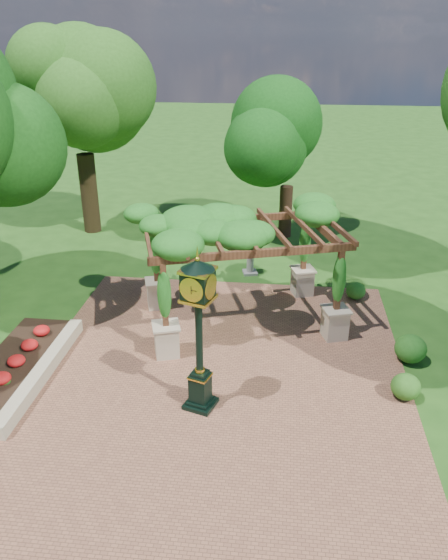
# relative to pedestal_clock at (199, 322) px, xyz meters

# --- Properties ---
(ground) EXTENTS (120.00, 120.00, 0.00)m
(ground) POSITION_rel_pedestal_clock_xyz_m (0.26, 0.23, -2.37)
(ground) COLOR #1E4714
(ground) RESTS_ON ground
(brick_plaza) EXTENTS (10.00, 12.00, 0.04)m
(brick_plaza) POSITION_rel_pedestal_clock_xyz_m (0.26, 1.23, -2.35)
(brick_plaza) COLOR brown
(brick_plaza) RESTS_ON ground
(border_wall) EXTENTS (0.35, 5.00, 0.40)m
(border_wall) POSITION_rel_pedestal_clock_xyz_m (-4.34, 0.73, -2.17)
(border_wall) COLOR #C6B793
(border_wall) RESTS_ON ground
(flower_bed) EXTENTS (1.50, 5.00, 0.36)m
(flower_bed) POSITION_rel_pedestal_clock_xyz_m (-5.24, 0.73, -2.19)
(flower_bed) COLOR red
(flower_bed) RESTS_ON ground
(pedestal_clock) EXTENTS (0.98, 0.98, 3.95)m
(pedestal_clock) POSITION_rel_pedestal_clock_xyz_m (0.00, 0.00, 0.00)
(pedestal_clock) COLOR black
(pedestal_clock) RESTS_ON brick_plaza
(pergola) EXTENTS (6.64, 5.21, 3.66)m
(pergola) POSITION_rel_pedestal_clock_xyz_m (0.63, 4.39, 0.63)
(pergola) COLOR #BFAB8E
(pergola) RESTS_ON brick_plaza
(sundial) EXTENTS (0.63, 0.63, 0.93)m
(sundial) POSITION_rel_pedestal_clock_xyz_m (0.63, 8.18, -1.96)
(sundial) COLOR gray
(sundial) RESTS_ON ground
(shrub_front) EXTENTS (0.94, 0.94, 0.66)m
(shrub_front) POSITION_rel_pedestal_clock_xyz_m (5.03, 0.90, -2.00)
(shrub_front) COLOR #295A19
(shrub_front) RESTS_ON brick_plaza
(shrub_mid) EXTENTS (1.07, 1.07, 0.78)m
(shrub_mid) POSITION_rel_pedestal_clock_xyz_m (5.46, 2.63, -1.94)
(shrub_mid) COLOR #1F5317
(shrub_mid) RESTS_ON brick_plaza
(shrub_back) EXTENTS (0.86, 0.86, 0.59)m
(shrub_back) POSITION_rel_pedestal_clock_xyz_m (4.37, 6.40, -2.03)
(shrub_back) COLOR #25631C
(shrub_back) RESTS_ON brick_plaza
(tree_west_far) EXTENTS (4.13, 4.13, 9.08)m
(tree_west_far) POSITION_rel_pedestal_clock_xyz_m (-6.92, 12.21, 3.84)
(tree_west_far) COLOR black
(tree_west_far) RESTS_ON ground
(tree_north) EXTENTS (3.70, 3.70, 5.87)m
(tree_north) POSITION_rel_pedestal_clock_xyz_m (1.86, 12.51, 1.66)
(tree_north) COLOR #311E13
(tree_north) RESTS_ON ground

